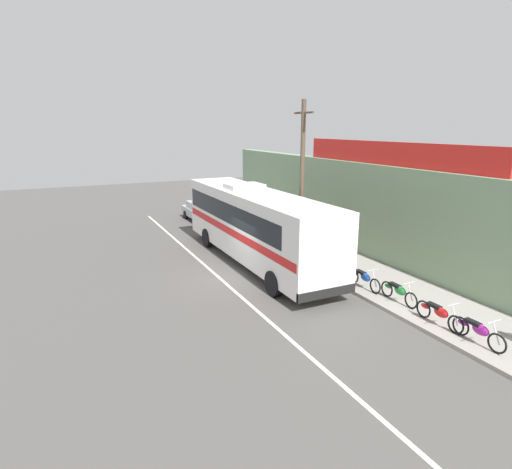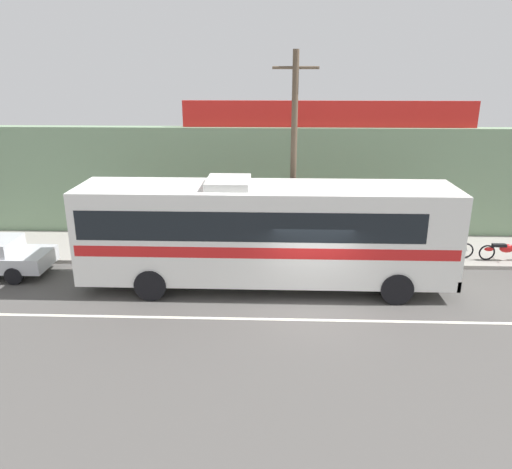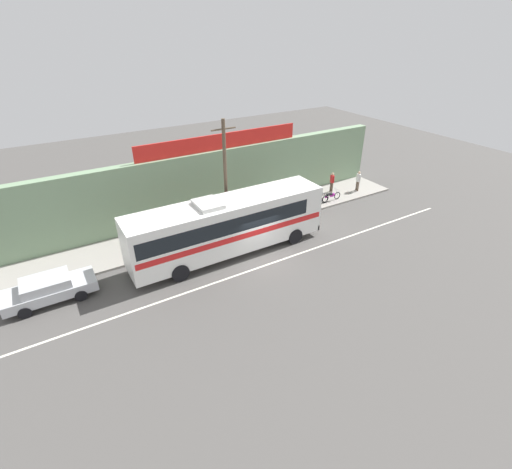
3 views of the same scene
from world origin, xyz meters
name	(u,v)px [view 2 (image 2 of 3)]	position (x,y,z in m)	size (l,w,h in m)	color
ground_plane	(312,308)	(0.00, 0.00, 0.00)	(70.00, 70.00, 0.00)	#4F4C49
sidewalk_slab	(303,249)	(0.00, 5.20, 0.07)	(30.00, 3.60, 0.14)	gray
storefront_facade	(302,183)	(0.00, 7.35, 2.40)	(30.00, 0.70, 4.80)	gray
storefront_billboard	(329,114)	(1.05, 7.35, 5.35)	(12.41, 0.12, 1.10)	red
road_center_stripe	(313,320)	(0.00, -0.80, 0.00)	(30.00, 0.14, 0.01)	silver
intercity_bus	(263,229)	(-1.58, 1.62, 2.07)	(12.39, 2.69, 3.78)	white
utility_pole	(294,158)	(-0.54, 3.66, 4.11)	(1.60, 0.22, 7.66)	brown
motorcycle_black	(449,248)	(5.59, 4.21, 0.57)	(1.87, 0.56, 0.94)	black
motorcycle_red	(405,249)	(3.87, 4.00, 0.57)	(1.96, 0.56, 0.94)	black
motorcycle_green	(504,250)	(7.63, 4.03, 0.57)	(1.94, 0.56, 0.94)	black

